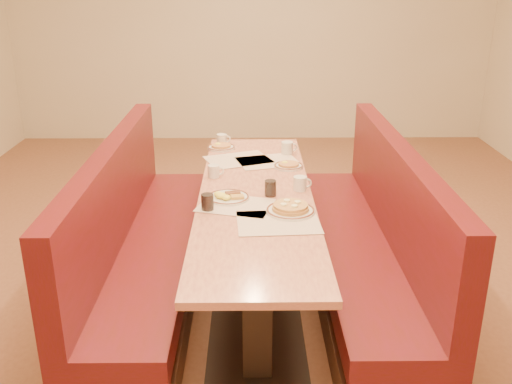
{
  "coord_description": "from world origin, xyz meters",
  "views": [
    {
      "loc": [
        -0.03,
        -3.3,
        2.03
      ],
      "look_at": [
        0.0,
        -0.23,
        0.85
      ],
      "focal_mm": 40.0,
      "sensor_mm": 36.0,
      "label": 1
    }
  ],
  "objects_px": {
    "coffee_mug_b": "(214,171)",
    "coffee_mug_d": "(222,139)",
    "coffee_mug_a": "(300,183)",
    "diner_table": "(256,248)",
    "soda_tumbler_mid": "(270,188)",
    "pancake_plate": "(290,209)",
    "soda_tumbler_near": "(207,202)",
    "coffee_mug_c": "(288,148)",
    "booth_left": "(142,251)",
    "eggs_plate": "(228,197)",
    "booth_right": "(369,250)"
  },
  "relations": [
    {
      "from": "coffee_mug_a",
      "to": "soda_tumbler_mid",
      "type": "relative_size",
      "value": 1.21
    },
    {
      "from": "coffee_mug_a",
      "to": "diner_table",
      "type": "bearing_deg",
      "value": -172.63
    },
    {
      "from": "soda_tumbler_near",
      "to": "diner_table",
      "type": "bearing_deg",
      "value": 42.5
    },
    {
      "from": "diner_table",
      "to": "pancake_plate",
      "type": "bearing_deg",
      "value": -56.7
    },
    {
      "from": "soda_tumbler_near",
      "to": "soda_tumbler_mid",
      "type": "distance_m",
      "value": 0.44
    },
    {
      "from": "eggs_plate",
      "to": "soda_tumbler_near",
      "type": "height_order",
      "value": "soda_tumbler_near"
    },
    {
      "from": "soda_tumbler_near",
      "to": "soda_tumbler_mid",
      "type": "xyz_separation_m",
      "value": [
        0.37,
        0.23,
        -0.0
      ]
    },
    {
      "from": "diner_table",
      "to": "coffee_mug_b",
      "type": "distance_m",
      "value": 0.59
    },
    {
      "from": "coffee_mug_a",
      "to": "soda_tumbler_mid",
      "type": "xyz_separation_m",
      "value": [
        -0.19,
        -0.09,
        0.0
      ]
    },
    {
      "from": "coffee_mug_b",
      "to": "coffee_mug_c",
      "type": "bearing_deg",
      "value": 39.38
    },
    {
      "from": "booth_right",
      "to": "coffee_mug_c",
      "type": "distance_m",
      "value": 1.06
    },
    {
      "from": "coffee_mug_a",
      "to": "coffee_mug_b",
      "type": "xyz_separation_m",
      "value": [
        -0.56,
        0.26,
        -0.0
      ]
    },
    {
      "from": "booth_left",
      "to": "coffee_mug_a",
      "type": "relative_size",
      "value": 21.06
    },
    {
      "from": "diner_table",
      "to": "coffee_mug_d",
      "type": "relative_size",
      "value": 22.36
    },
    {
      "from": "coffee_mug_b",
      "to": "coffee_mug_c",
      "type": "distance_m",
      "value": 0.74
    },
    {
      "from": "coffee_mug_b",
      "to": "soda_tumbler_near",
      "type": "bearing_deg",
      "value": -95.95
    },
    {
      "from": "coffee_mug_a",
      "to": "pancake_plate",
      "type": "bearing_deg",
      "value": -109.0
    },
    {
      "from": "coffee_mug_c",
      "to": "coffee_mug_b",
      "type": "bearing_deg",
      "value": -149.52
    },
    {
      "from": "coffee_mug_b",
      "to": "soda_tumbler_mid",
      "type": "distance_m",
      "value": 0.5
    },
    {
      "from": "soda_tumbler_mid",
      "to": "pancake_plate",
      "type": "bearing_deg",
      "value": -68.74
    },
    {
      "from": "booth_right",
      "to": "coffee_mug_d",
      "type": "distance_m",
      "value": 1.54
    },
    {
      "from": "eggs_plate",
      "to": "soda_tumbler_near",
      "type": "relative_size",
      "value": 2.6
    },
    {
      "from": "coffee_mug_b",
      "to": "coffee_mug_d",
      "type": "xyz_separation_m",
      "value": [
        0.02,
        0.78,
        0.0
      ]
    },
    {
      "from": "eggs_plate",
      "to": "coffee_mug_d",
      "type": "distance_m",
      "value": 1.19
    },
    {
      "from": "coffee_mug_c",
      "to": "booth_left",
      "type": "bearing_deg",
      "value": -153.75
    },
    {
      "from": "booth_right",
      "to": "eggs_plate",
      "type": "bearing_deg",
      "value": -174.46
    },
    {
      "from": "soda_tumbler_near",
      "to": "coffee_mug_d",
      "type": "bearing_deg",
      "value": 88.95
    },
    {
      "from": "soda_tumbler_near",
      "to": "soda_tumbler_mid",
      "type": "bearing_deg",
      "value": 31.63
    },
    {
      "from": "coffee_mug_b",
      "to": "pancake_plate",
      "type": "bearing_deg",
      "value": -58.12
    },
    {
      "from": "booth_left",
      "to": "coffee_mug_b",
      "type": "bearing_deg",
      "value": 34.93
    },
    {
      "from": "coffee_mug_d",
      "to": "soda_tumbler_mid",
      "type": "distance_m",
      "value": 1.18
    },
    {
      "from": "coffee_mug_d",
      "to": "coffee_mug_a",
      "type": "bearing_deg",
      "value": -73.66
    },
    {
      "from": "eggs_plate",
      "to": "coffee_mug_d",
      "type": "bearing_deg",
      "value": 94.12
    },
    {
      "from": "booth_left",
      "to": "soda_tumbler_mid",
      "type": "height_order",
      "value": "booth_left"
    },
    {
      "from": "pancake_plate",
      "to": "coffee_mug_d",
      "type": "xyz_separation_m",
      "value": [
        -0.45,
        1.4,
        0.02
      ]
    },
    {
      "from": "soda_tumbler_mid",
      "to": "soda_tumbler_near",
      "type": "bearing_deg",
      "value": -148.37
    },
    {
      "from": "diner_table",
      "to": "coffee_mug_d",
      "type": "bearing_deg",
      "value": 103.05
    },
    {
      "from": "pancake_plate",
      "to": "coffee_mug_b",
      "type": "bearing_deg",
      "value": 127.28
    },
    {
      "from": "eggs_plate",
      "to": "coffee_mug_d",
      "type": "height_order",
      "value": "coffee_mug_d"
    },
    {
      "from": "coffee_mug_a",
      "to": "coffee_mug_d",
      "type": "distance_m",
      "value": 1.17
    },
    {
      "from": "diner_table",
      "to": "soda_tumbler_near",
      "type": "relative_size",
      "value": 25.23
    },
    {
      "from": "soda_tumbler_near",
      "to": "soda_tumbler_mid",
      "type": "height_order",
      "value": "soda_tumbler_near"
    },
    {
      "from": "coffee_mug_b",
      "to": "coffee_mug_d",
      "type": "height_order",
      "value": "coffee_mug_d"
    },
    {
      "from": "coffee_mug_a",
      "to": "coffee_mug_b",
      "type": "bearing_deg",
      "value": 149.97
    },
    {
      "from": "booth_right",
      "to": "coffee_mug_b",
      "type": "relative_size",
      "value": 22.67
    },
    {
      "from": "diner_table",
      "to": "eggs_plate",
      "type": "xyz_separation_m",
      "value": [
        -0.17,
        -0.09,
        0.39
      ]
    },
    {
      "from": "diner_table",
      "to": "booth_left",
      "type": "height_order",
      "value": "booth_left"
    },
    {
      "from": "pancake_plate",
      "to": "coffee_mug_d",
      "type": "relative_size",
      "value": 2.51
    },
    {
      "from": "coffee_mug_c",
      "to": "soda_tumbler_near",
      "type": "bearing_deg",
      "value": -130.12
    },
    {
      "from": "coffee_mug_a",
      "to": "booth_left",
      "type": "bearing_deg",
      "value": 178.18
    }
  ]
}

